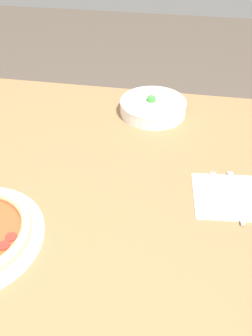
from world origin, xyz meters
TOP-DOWN VIEW (x-y plane):
  - ground_plane at (0.00, 0.00)m, footprint 8.00×8.00m
  - dining_table at (0.00, 0.00)m, footprint 1.16×1.01m
  - bowl at (0.16, 0.34)m, footprint 0.22×0.22m
  - napkin at (0.40, -0.03)m, footprint 0.18×0.18m
  - fork at (0.37, -0.03)m, footprint 0.03×0.17m
  - knife at (0.42, -0.04)m, footprint 0.03×0.19m

SIDE VIEW (x-z plane):
  - ground_plane at x=0.00m, z-range 0.00..0.00m
  - dining_table at x=0.00m, z-range 0.27..1.02m
  - napkin at x=0.40m, z-range 0.75..0.75m
  - knife at x=0.42m, z-range 0.75..0.75m
  - fork at x=0.37m, z-range 0.75..0.76m
  - bowl at x=0.16m, z-range 0.74..0.81m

